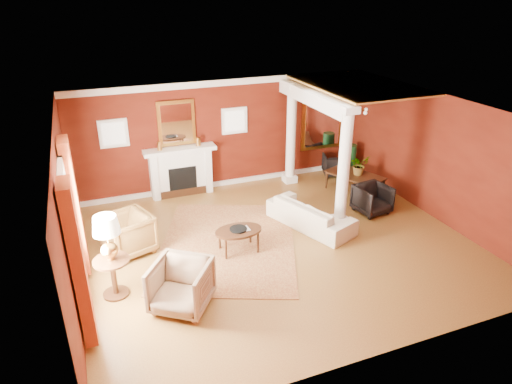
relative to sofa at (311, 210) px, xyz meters
name	(u,v)px	position (x,y,z in m)	size (l,w,h in m)	color
ground	(277,244)	(-1.03, -0.47, -0.41)	(8.00, 8.00, 0.00)	brown
room_shell	(279,156)	(-1.03, -0.47, 1.61)	(8.04, 7.04, 2.92)	#5F1A0D
fireplace	(181,171)	(-2.33, 2.84, 0.24)	(1.85, 0.42, 1.29)	white
overmantel_mirror	(176,123)	(-2.33, 2.98, 1.49)	(0.95, 0.07, 1.15)	gold
flank_window_left	(113,133)	(-3.88, 2.99, 1.39)	(0.70, 0.07, 0.70)	white
flank_window_right	(235,121)	(-0.78, 2.99, 1.39)	(0.70, 0.07, 0.70)	white
left_window	(75,232)	(-4.93, -1.07, 1.01)	(0.21, 2.55, 2.60)	white
column_front	(344,167)	(0.67, -0.17, 1.02)	(0.36, 0.36, 2.80)	white
column_back	(291,133)	(0.67, 2.53, 1.02)	(0.36, 0.36, 2.80)	white
header_beam	(313,98)	(0.67, 1.43, 2.21)	(0.30, 3.20, 0.32)	white
amber_ceiling	(358,85)	(1.82, 1.28, 2.46)	(2.30, 3.40, 0.04)	gold
dining_mirror	(322,120)	(1.87, 2.98, 1.14)	(1.30, 0.07, 1.70)	gold
chandelier	(356,110)	(1.87, 1.33, 1.84)	(0.60, 0.62, 0.75)	#B8823A
crown_trim	(224,83)	(-1.03, 2.99, 2.41)	(8.00, 0.08, 0.16)	white
base_trim	(227,182)	(-1.03, 2.99, -0.35)	(8.00, 0.08, 0.12)	white
rug	(228,244)	(-2.02, -0.08, -0.40)	(2.81, 3.75, 0.02)	maroon
sofa	(311,210)	(0.00, 0.00, 0.00)	(2.10, 0.61, 0.82)	beige
armchair_leopard	(127,232)	(-4.03, 0.38, 0.06)	(0.91, 0.85, 0.94)	black
armchair_stripe	(181,284)	(-3.40, -1.78, 0.06)	(0.92, 0.86, 0.95)	tan
coffee_table	(238,232)	(-1.89, -0.42, 0.04)	(0.99, 0.99, 0.50)	black
coffee_book	(241,225)	(-1.84, -0.44, 0.20)	(0.17, 0.02, 0.23)	black
side_table	(108,243)	(-4.44, -1.01, 0.66)	(0.63, 0.63, 1.58)	black
dining_table	(355,178)	(1.99, 1.26, 0.00)	(1.48, 0.52, 0.82)	black
dining_chair_near	(373,198)	(1.72, 0.08, -0.03)	(0.75, 0.70, 0.77)	black
dining_chair_far	(335,164)	(2.12, 2.53, -0.07)	(0.66, 0.62, 0.68)	black
green_urn	(349,163)	(2.47, 2.33, -0.04)	(0.40, 0.40, 0.95)	#15411E
potted_plant	(360,156)	(2.05, 1.22, 0.62)	(0.48, 0.53, 0.41)	#26591E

